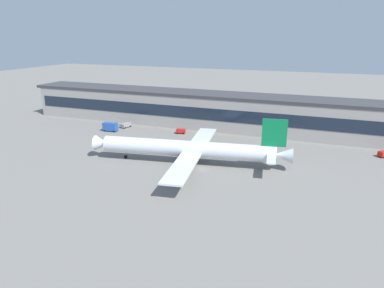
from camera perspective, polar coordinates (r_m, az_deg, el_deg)
The scene contains 6 objects.
ground_plane at distance 104.89m, azimuth 1.50°, elevation -4.03°, with size 600.00×600.00×0.00m, color slate.
terminal_building at distance 147.29m, azimuth 8.04°, elevation 4.99°, with size 197.58×16.81×14.48m.
airliner at distance 107.91m, azimuth -0.30°, elevation -0.82°, with size 61.08×52.87×15.13m.
pushback_tractor at distance 153.83m, azimuth -10.60°, elevation 3.01°, with size 3.48×5.21×1.75m.
baggage_tug at distance 141.78m, azimuth -1.77°, elevation 2.11°, with size 3.96×2.78×1.85m.
stair_truck at distance 148.69m, azimuth -12.98°, elevation 2.74°, with size 6.13×2.75×3.55m.
Camera 1 is at (33.45, -91.88, 37.95)m, focal length 33.39 mm.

